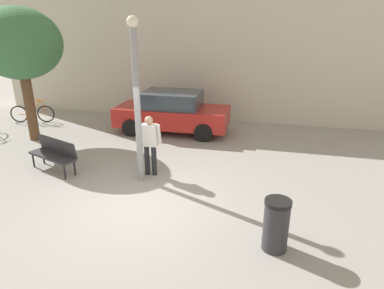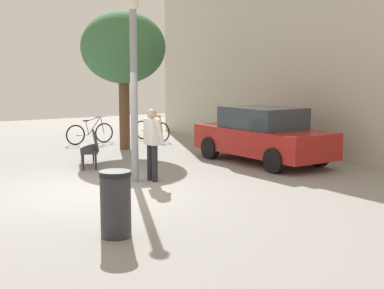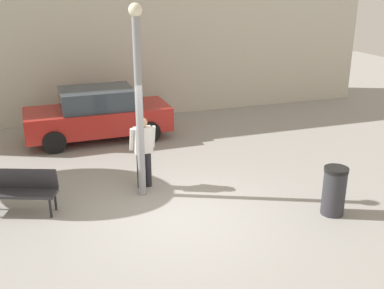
{
  "view_description": "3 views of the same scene",
  "coord_description": "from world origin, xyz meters",
  "px_view_note": "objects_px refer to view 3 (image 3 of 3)",
  "views": [
    {
      "loc": [
        2.77,
        -6.3,
        4.03
      ],
      "look_at": [
        0.83,
        1.72,
        0.97
      ],
      "focal_mm": 31.58,
      "sensor_mm": 36.0,
      "label": 1
    },
    {
      "loc": [
        10.11,
        -4.14,
        2.47
      ],
      "look_at": [
        0.27,
        2.39,
        0.87
      ],
      "focal_mm": 49.03,
      "sensor_mm": 36.0,
      "label": 2
    },
    {
      "loc": [
        -2.42,
        -7.93,
        4.56
      ],
      "look_at": [
        0.96,
        2.06,
        0.77
      ],
      "focal_mm": 43.18,
      "sensor_mm": 36.0,
      "label": 3
    }
  ],
  "objects_px": {
    "lamppost": "(139,94)",
    "parked_car_red": "(98,114)",
    "park_bench": "(18,187)",
    "person_by_lamppost": "(143,148)",
    "trash_bin": "(334,191)"
  },
  "relations": [
    {
      "from": "person_by_lamppost",
      "to": "trash_bin",
      "type": "relative_size",
      "value": 1.64
    },
    {
      "from": "lamppost",
      "to": "park_bench",
      "type": "xyz_separation_m",
      "value": [
        -2.58,
        0.02,
        -1.75
      ]
    },
    {
      "from": "lamppost",
      "to": "parked_car_red",
      "type": "relative_size",
      "value": 0.98
    },
    {
      "from": "lamppost",
      "to": "parked_car_red",
      "type": "height_order",
      "value": "lamppost"
    },
    {
      "from": "park_bench",
      "to": "trash_bin",
      "type": "height_order",
      "value": "trash_bin"
    },
    {
      "from": "lamppost",
      "to": "park_bench",
      "type": "height_order",
      "value": "lamppost"
    },
    {
      "from": "lamppost",
      "to": "person_by_lamppost",
      "type": "xyz_separation_m",
      "value": [
        0.14,
        0.38,
        -1.33
      ]
    },
    {
      "from": "park_bench",
      "to": "trash_bin",
      "type": "bearing_deg",
      "value": -19.54
    },
    {
      "from": "lamppost",
      "to": "person_by_lamppost",
      "type": "height_order",
      "value": "lamppost"
    },
    {
      "from": "park_bench",
      "to": "lamppost",
      "type": "bearing_deg",
      "value": -0.42
    },
    {
      "from": "person_by_lamppost",
      "to": "parked_car_red",
      "type": "height_order",
      "value": "person_by_lamppost"
    },
    {
      "from": "park_bench",
      "to": "parked_car_red",
      "type": "distance_m",
      "value": 4.7
    },
    {
      "from": "trash_bin",
      "to": "park_bench",
      "type": "bearing_deg",
      "value": 160.46
    },
    {
      "from": "person_by_lamppost",
      "to": "parked_car_red",
      "type": "distance_m",
      "value": 3.82
    },
    {
      "from": "park_bench",
      "to": "trash_bin",
      "type": "relative_size",
      "value": 1.63
    }
  ]
}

